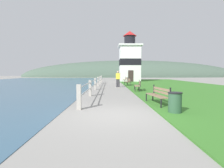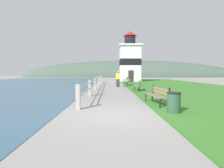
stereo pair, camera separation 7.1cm
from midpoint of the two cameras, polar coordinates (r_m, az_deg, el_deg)
ground_plane at (r=6.66m, az=1.15°, el=-10.09°), size 160.00×160.00×0.00m
grass_verge at (r=21.52m, az=20.67°, el=-0.68°), size 12.00×40.53×0.06m
seawall_railing at (r=18.52m, az=-4.89°, el=0.72°), size 0.18×22.15×1.09m
park_bench_near at (r=8.85m, az=14.88°, el=-3.21°), size 0.72×1.98×0.94m
park_bench_midway at (r=15.17m, az=8.58°, el=-0.29°), size 0.70×1.95×0.94m
park_bench_far at (r=21.41m, az=5.36°, el=0.88°), size 0.63×1.74×0.94m
park_bench_by_lighthouse at (r=27.55m, az=4.54°, el=1.52°), size 0.58×1.84×0.94m
lighthouse at (r=31.87m, az=5.91°, el=7.66°), size 4.10×4.10×9.01m
person_strolling at (r=19.29m, az=2.05°, el=1.87°), size 0.47×0.31×1.79m
trash_bin at (r=7.16m, az=19.77°, el=-5.87°), size 0.54×0.54×0.84m
distant_hillside at (r=64.03m, az=6.60°, el=2.27°), size 80.00×16.00×12.00m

